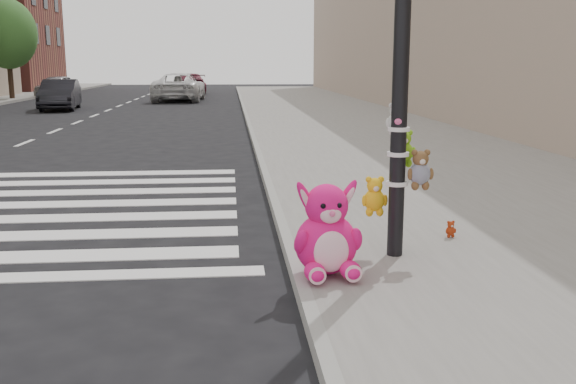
{
  "coord_description": "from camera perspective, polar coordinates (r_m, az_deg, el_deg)",
  "views": [
    {
      "loc": [
        0.93,
        -4.44,
        2.09
      ],
      "look_at": [
        1.52,
        2.15,
        0.75
      ],
      "focal_mm": 40.0,
      "sensor_mm": 36.0,
      "label": 1
    }
  ],
  "objects": [
    {
      "name": "ground",
      "position": [
        5.0,
        -15.85,
        -13.73
      ],
      "size": [
        120.0,
        120.0,
        0.0
      ],
      "primitive_type": "plane",
      "color": "black",
      "rests_on": "ground"
    },
    {
      "name": "sidewalk_near",
      "position": [
        15.14,
        10.5,
        3.57
      ],
      "size": [
        7.0,
        80.0,
        0.14
      ],
      "primitive_type": "cube",
      "color": "slate",
      "rests_on": "ground"
    },
    {
      "name": "curb_edge",
      "position": [
        14.6,
        -2.68,
        3.46
      ],
      "size": [
        0.12,
        80.0,
        0.15
      ],
      "primitive_type": "cube",
      "color": "gray",
      "rests_on": "ground"
    },
    {
      "name": "bld_far_e",
      "position": [
        53.11,
        -23.83,
        13.07
      ],
      "size": [
        6.0,
        10.0,
        9.0
      ],
      "primitive_type": "cube",
      "color": "brown",
      "rests_on": "ground"
    },
    {
      "name": "signal_pole",
      "position": [
        6.49,
        9.96,
        8.46
      ],
      "size": [
        0.7,
        0.49,
        4.0
      ],
      "color": "black",
      "rests_on": "sidewalk_near"
    },
    {
      "name": "tree_far_c",
      "position": [
        39.39,
        -23.71,
        12.75
      ],
      "size": [
        3.2,
        3.2,
        5.44
      ],
      "color": "#382619",
      "rests_on": "sidewalk_far"
    },
    {
      "name": "pink_bunny",
      "position": [
        5.95,
        3.48,
        -3.94
      ],
      "size": [
        0.65,
        0.71,
        0.91
      ],
      "rotation": [
        0.0,
        0.0,
        0.09
      ],
      "color": "#F41479",
      "rests_on": "sidewalk_near"
    },
    {
      "name": "red_teddy",
      "position": [
        7.51,
        14.25,
        -3.21
      ],
      "size": [
        0.15,
        0.11,
        0.19
      ],
      "primitive_type": null,
      "rotation": [
        0.0,
        0.0,
        0.15
      ],
      "color": "#A22E10",
      "rests_on": "sidewalk_near"
    },
    {
      "name": "car_dark_far",
      "position": [
        30.92,
        -19.61,
        8.15
      ],
      "size": [
        1.9,
        4.27,
        1.36
      ],
      "primitive_type": "imported",
      "rotation": [
        0.0,
        0.0,
        0.12
      ],
      "color": "black",
      "rests_on": "ground"
    },
    {
      "name": "car_white_near",
      "position": [
        36.54,
        -9.64,
        9.18
      ],
      "size": [
        2.75,
        5.58,
        1.52
      ],
      "primitive_type": "imported",
      "rotation": [
        0.0,
        0.0,
        3.1
      ],
      "color": "silver",
      "rests_on": "ground"
    },
    {
      "name": "car_maroon_near",
      "position": [
        45.13,
        -8.71,
        9.51
      ],
      "size": [
        2.56,
        4.96,
        1.37
      ],
      "primitive_type": "imported",
      "rotation": [
        0.0,
        0.0,
        3.28
      ],
      "color": "maroon",
      "rests_on": "ground"
    },
    {
      "name": "car_silver_deep",
      "position": [
        42.94,
        -19.88,
        8.86
      ],
      "size": [
        2.09,
        4.13,
        1.35
      ],
      "primitive_type": "imported",
      "rotation": [
        0.0,
        0.0,
        -0.13
      ],
      "color": "#9E9DA2",
      "rests_on": "ground"
    }
  ]
}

